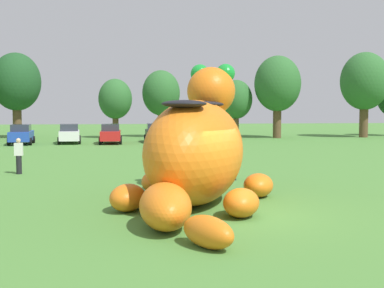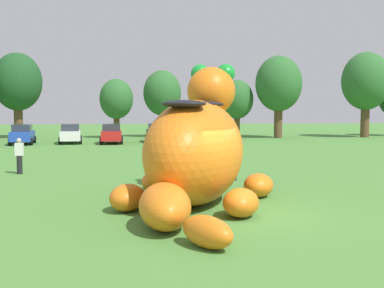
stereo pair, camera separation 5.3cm
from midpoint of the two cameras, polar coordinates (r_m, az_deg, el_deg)
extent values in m
plane|color=#4C8438|center=(14.85, 5.68, -8.07)|extent=(160.00, 160.00, 0.00)
ellipsoid|color=orange|center=(16.16, 0.32, -0.93)|extent=(4.95, 6.74, 3.41)
ellipsoid|color=orange|center=(18.62, 2.15, 6.13)|extent=(2.38, 2.48, 1.80)
sphere|color=green|center=(19.02, 0.84, 8.13)|extent=(0.72, 0.72, 0.72)
sphere|color=green|center=(18.83, 3.81, 8.16)|extent=(0.72, 0.72, 0.72)
ellipsoid|color=black|center=(17.42, 1.35, 4.61)|extent=(1.66, 1.50, 0.23)
ellipsoid|color=black|center=(16.09, 0.33, 4.64)|extent=(1.66, 1.50, 0.23)
ellipsoid|color=black|center=(14.62, -1.04, 4.68)|extent=(1.66, 1.50, 0.23)
ellipsoid|color=orange|center=(18.41, -4.25, -4.34)|extent=(1.48, 1.73, 0.83)
ellipsoid|color=orange|center=(17.64, 7.59, -4.75)|extent=(1.48, 1.73, 0.83)
ellipsoid|color=orange|center=(15.26, -7.55, -6.16)|extent=(1.48, 1.73, 0.83)
ellipsoid|color=orange|center=(14.40, 5.60, -6.77)|extent=(1.48, 1.73, 0.83)
ellipsoid|color=orange|center=(12.98, -3.22, -7.17)|extent=(1.38, 2.73, 1.19)
ellipsoid|color=orange|center=(11.30, 1.73, -10.11)|extent=(1.43, 1.71, 0.73)
cube|color=#2347B7|center=(44.63, -19.16, 0.88)|extent=(2.08, 4.24, 0.80)
cube|color=#2D333D|center=(44.45, -19.20, 1.77)|extent=(1.68, 2.10, 0.60)
cylinder|color=black|center=(46.02, -20.01, 0.46)|extent=(0.30, 0.66, 0.64)
cylinder|color=black|center=(45.82, -17.90, 0.50)|extent=(0.30, 0.66, 0.64)
cylinder|color=black|center=(43.51, -20.46, 0.24)|extent=(0.30, 0.66, 0.64)
cylinder|color=black|center=(43.30, -18.23, 0.28)|extent=(0.30, 0.66, 0.64)
cube|color=white|center=(44.60, -14.02, 0.99)|extent=(2.14, 4.26, 0.80)
cube|color=#2D333D|center=(44.42, -14.04, 1.88)|extent=(1.70, 2.12, 0.60)
cylinder|color=black|center=(45.92, -15.05, 0.56)|extent=(0.31, 0.66, 0.64)
cylinder|color=black|center=(45.89, -12.93, 0.60)|extent=(0.31, 0.66, 0.64)
cylinder|color=black|center=(43.38, -15.16, 0.35)|extent=(0.31, 0.66, 0.64)
cylinder|color=black|center=(43.35, -12.92, 0.39)|extent=(0.31, 0.66, 0.64)
cube|color=red|center=(43.72, -9.42, 1.00)|extent=(1.78, 4.13, 0.80)
cube|color=#2D333D|center=(43.54, -9.44, 1.91)|extent=(1.53, 2.00, 0.60)
cylinder|color=black|center=(45.04, -10.45, 0.57)|extent=(0.25, 0.64, 0.64)
cylinder|color=black|center=(45.00, -8.29, 0.59)|extent=(0.25, 0.64, 0.64)
cylinder|color=black|center=(42.51, -10.60, 0.35)|extent=(0.25, 0.64, 0.64)
cylinder|color=black|center=(42.46, -8.31, 0.37)|extent=(0.25, 0.64, 0.64)
cube|color=black|center=(45.01, -4.28, 1.14)|extent=(1.79, 4.14, 0.80)
cube|color=#2D333D|center=(44.83, -4.27, 2.02)|extent=(1.54, 2.00, 0.60)
cylinder|color=black|center=(46.26, -5.43, 0.72)|extent=(0.25, 0.65, 0.64)
cylinder|color=black|center=(46.36, -3.33, 0.74)|extent=(0.25, 0.65, 0.64)
cylinder|color=black|center=(43.72, -5.28, 0.51)|extent=(0.25, 0.65, 0.64)
cylinder|color=black|center=(43.84, -3.06, 0.53)|extent=(0.25, 0.65, 0.64)
cube|color=yellow|center=(44.01, 1.71, 1.07)|extent=(1.76, 4.12, 0.80)
cube|color=#2D333D|center=(43.83, 1.74, 1.98)|extent=(1.53, 1.99, 0.60)
cylinder|color=black|center=(45.19, 0.43, 0.65)|extent=(0.25, 0.64, 0.64)
cylinder|color=black|center=(45.41, 2.56, 0.67)|extent=(0.25, 0.64, 0.64)
cylinder|color=black|center=(42.67, 0.81, 0.44)|extent=(0.25, 0.64, 0.64)
cylinder|color=black|center=(42.90, 3.06, 0.45)|extent=(0.25, 0.64, 0.64)
cylinder|color=brown|center=(53.58, -19.57, 2.27)|extent=(0.88, 0.88, 3.07)
ellipsoid|color=#1E4C23|center=(53.62, -19.69, 6.80)|extent=(4.91, 4.91, 5.89)
cylinder|color=brown|center=(51.45, -8.86, 1.88)|extent=(0.61, 0.61, 2.15)
ellipsoid|color=#2D662D|center=(51.41, -8.90, 5.18)|extent=(3.43, 3.43, 4.12)
cylinder|color=brown|center=(52.62, -3.60, 2.17)|extent=(0.71, 0.71, 2.50)
ellipsoid|color=#2D662D|center=(52.60, -3.62, 5.92)|extent=(3.99, 3.99, 4.79)
cylinder|color=brown|center=(52.19, 5.07, 1.94)|extent=(0.61, 0.61, 2.13)
ellipsoid|color=#2D662D|center=(52.15, 5.09, 5.16)|extent=(3.40, 3.40, 4.08)
cylinder|color=brown|center=(51.79, 9.78, 2.35)|extent=(0.85, 0.85, 2.98)
ellipsoid|color=#2D662D|center=(51.82, 9.84, 6.90)|extent=(4.77, 4.77, 5.72)
cylinder|color=brown|center=(55.18, 19.21, 2.37)|extent=(0.90, 0.90, 3.15)
ellipsoid|color=#2D662D|center=(55.23, 19.32, 6.88)|extent=(5.04, 5.04, 6.05)
cylinder|color=black|center=(21.54, 4.73, -3.03)|extent=(0.26, 0.26, 0.88)
cube|color=red|center=(21.46, 4.74, -1.07)|extent=(0.38, 0.22, 0.60)
sphere|color=tan|center=(21.42, 4.75, 0.05)|extent=(0.22, 0.22, 0.22)
cylinder|color=black|center=(24.84, -19.43, -2.28)|extent=(0.26, 0.26, 0.88)
cube|color=white|center=(24.77, -19.48, -0.58)|extent=(0.38, 0.22, 0.60)
sphere|color=beige|center=(24.74, -19.50, 0.39)|extent=(0.22, 0.22, 0.22)
camera|label=1|loc=(0.03, -90.09, -0.01)|focal=46.12mm
camera|label=2|loc=(0.03, 89.91, 0.01)|focal=46.12mm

